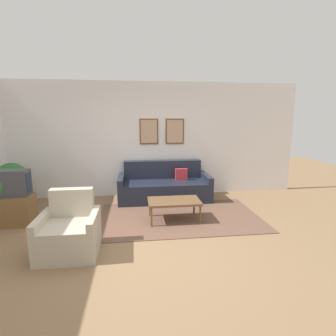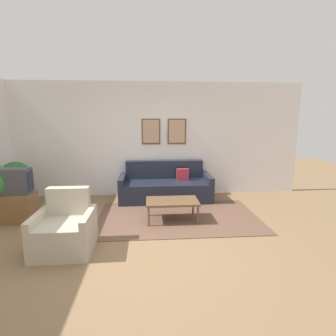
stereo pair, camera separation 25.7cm
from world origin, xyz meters
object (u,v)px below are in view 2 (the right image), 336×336
armchair (65,230)px  tv (12,181)px  coffee_table (172,202)px  couch (165,187)px

armchair → tv: bearing=137.4°
coffee_table → tv: size_ratio=1.48×
couch → coffee_table: size_ratio=2.19×
tv → couch: bearing=21.4°
couch → coffee_table: couch is taller
couch → tv: bearing=-158.6°
couch → coffee_table: bearing=-88.5°
couch → coffee_table: (0.04, -1.31, 0.06)m
coffee_table → tv: tv is taller
armchair → coffee_table: bearing=31.2°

